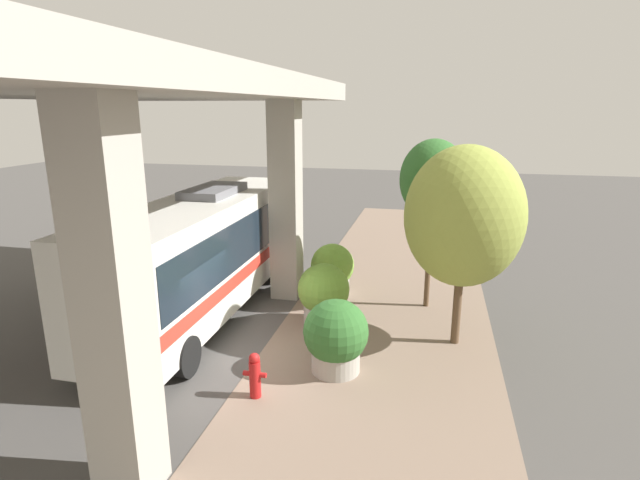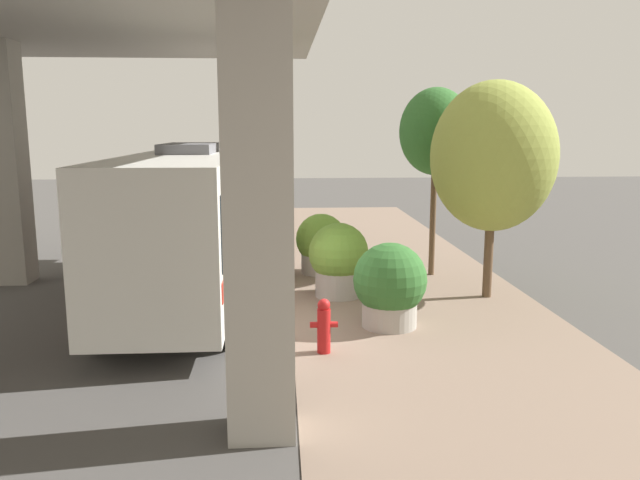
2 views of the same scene
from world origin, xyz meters
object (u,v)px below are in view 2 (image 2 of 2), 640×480
(planter_middle, at_px, (390,286))
(street_tree_far, at_px, (436,132))
(fire_hydrant, at_px, (324,326))
(planter_front, at_px, (338,259))
(bus, at_px, (186,217))
(street_tree_near, at_px, (493,157))
(planter_back, at_px, (321,244))

(planter_middle, bearing_deg, street_tree_far, -113.76)
(fire_hydrant, height_order, street_tree_far, street_tree_far)
(fire_hydrant, relative_size, planter_front, 0.57)
(planter_middle, bearing_deg, bus, -28.93)
(planter_front, height_order, street_tree_near, street_tree_near)
(planter_middle, distance_m, planter_back, 5.18)
(bus, height_order, planter_middle, bus)
(bus, distance_m, street_tree_far, 7.23)
(bus, height_order, street_tree_far, street_tree_far)
(fire_hydrant, height_order, planter_front, planter_front)
(planter_back, xyz_separation_m, street_tree_far, (-3.15, 0.42, 3.19))
(bus, xyz_separation_m, planter_middle, (-4.57, 2.53, -1.14))
(street_tree_near, bearing_deg, bus, -2.60)
(planter_front, bearing_deg, planter_middle, 108.79)
(street_tree_far, bearing_deg, planter_back, -7.56)
(street_tree_near, xyz_separation_m, street_tree_far, (0.81, -2.45, 0.57))
(planter_middle, relative_size, street_tree_near, 0.34)
(fire_hydrant, bearing_deg, bus, -52.60)
(bus, relative_size, planter_front, 5.35)
(planter_middle, distance_m, street_tree_far, 5.97)
(fire_hydrant, distance_m, planter_back, 6.57)
(bus, height_order, planter_back, bus)
(fire_hydrant, relative_size, planter_back, 0.61)
(planter_middle, relative_size, street_tree_far, 0.34)
(planter_back, relative_size, street_tree_far, 0.33)
(planter_front, distance_m, street_tree_far, 4.76)
(street_tree_near, bearing_deg, planter_middle, 37.48)
(planter_middle, relative_size, planter_back, 1.04)
(street_tree_far, bearing_deg, bus, 17.72)
(street_tree_far, bearing_deg, street_tree_near, 108.37)
(planter_middle, bearing_deg, street_tree_near, -142.52)
(planter_back, xyz_separation_m, street_tree_near, (-3.97, 2.87, 2.63))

